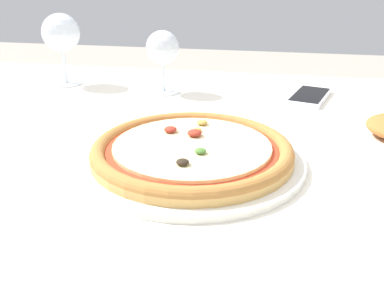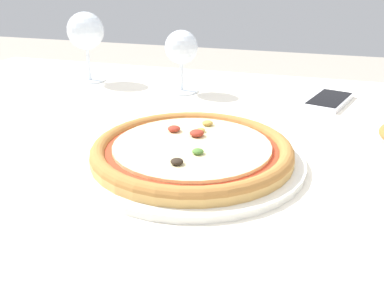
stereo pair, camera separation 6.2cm
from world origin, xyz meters
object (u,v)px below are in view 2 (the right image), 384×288
(dining_table, at_px, (122,198))
(wine_glass_far_left, at_px, (181,50))
(pizza_plate, at_px, (192,152))
(cell_phone, at_px, (329,100))
(wine_glass_far_right, at_px, (86,32))

(dining_table, bearing_deg, wine_glass_far_left, 93.16)
(dining_table, relative_size, pizza_plate, 3.99)
(wine_glass_far_left, bearing_deg, pizza_plate, -69.25)
(pizza_plate, distance_m, cell_phone, 0.42)
(wine_glass_far_right, relative_size, cell_phone, 1.07)
(pizza_plate, xyz_separation_m, cell_phone, (0.19, 0.37, -0.01))
(dining_table, distance_m, wine_glass_far_left, 0.41)
(dining_table, xyz_separation_m, wine_glass_far_right, (-0.27, 0.39, 0.20))
(cell_phone, bearing_deg, pizza_plate, -117.04)
(pizza_plate, relative_size, wine_glass_far_left, 2.36)
(wine_glass_far_left, distance_m, cell_phone, 0.34)
(wine_glass_far_left, bearing_deg, cell_phone, 1.77)
(dining_table, relative_size, cell_phone, 8.35)
(pizza_plate, height_order, cell_phone, pizza_plate)
(wine_glass_far_right, xyz_separation_m, cell_phone, (0.58, -0.01, -0.11))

